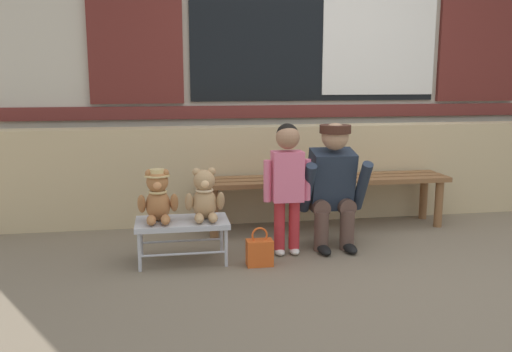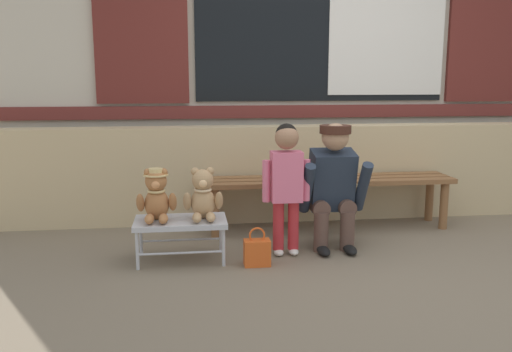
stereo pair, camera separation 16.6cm
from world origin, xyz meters
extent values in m
plane|color=#756651|center=(0.00, 0.00, 0.00)|extent=(60.00, 60.00, 0.00)
cube|color=tan|center=(0.00, 1.43, 0.42)|extent=(6.86, 0.25, 0.85)
cube|color=beige|center=(0.00, 1.95, 1.76)|extent=(7.00, 0.20, 3.53)
cube|color=maroon|center=(0.00, 1.83, 0.95)|extent=(6.44, 0.04, 0.12)
cube|color=black|center=(0.00, 1.84, 1.75)|extent=(2.40, 0.03, 1.40)
cube|color=silver|center=(0.63, 1.82, 1.75)|extent=(1.14, 0.02, 1.29)
cube|color=maroon|center=(-1.68, 1.83, 1.75)|extent=(0.84, 0.05, 1.43)
cube|color=maroon|center=(1.68, 1.83, 1.75)|extent=(0.84, 0.05, 1.43)
cube|color=brown|center=(-0.11, 0.92, 0.42)|extent=(2.10, 0.11, 0.04)
cube|color=brown|center=(-0.11, 1.06, 0.42)|extent=(2.10, 0.11, 0.04)
cube|color=brown|center=(-0.11, 1.20, 0.42)|extent=(2.10, 0.11, 0.04)
cylinder|color=brown|center=(-1.08, 0.92, 0.20)|extent=(0.07, 0.07, 0.40)
cylinder|color=brown|center=(-1.08, 1.20, 0.20)|extent=(0.07, 0.07, 0.40)
cylinder|color=brown|center=(0.86, 0.92, 0.20)|extent=(0.07, 0.07, 0.40)
cylinder|color=brown|center=(0.86, 1.20, 0.20)|extent=(0.07, 0.07, 0.40)
cube|color=#BCBCC1|center=(-1.35, 0.38, 0.28)|extent=(0.64, 0.36, 0.04)
cylinder|color=#BCBCC1|center=(-1.64, 0.23, 0.13)|extent=(0.02, 0.02, 0.26)
cylinder|color=#BCBCC1|center=(-1.64, 0.53, 0.13)|extent=(0.02, 0.02, 0.26)
cylinder|color=#BCBCC1|center=(-1.06, 0.23, 0.13)|extent=(0.02, 0.02, 0.26)
cylinder|color=#BCBCC1|center=(-1.06, 0.53, 0.13)|extent=(0.02, 0.02, 0.26)
cylinder|color=#BCBCC1|center=(-1.35, 0.23, 0.10)|extent=(0.58, 0.02, 0.02)
cylinder|color=#BCBCC1|center=(-1.35, 0.53, 0.10)|extent=(0.58, 0.02, 0.02)
ellipsoid|color=#A86B3D|center=(-1.51, 0.40, 0.41)|extent=(0.17, 0.14, 0.22)
sphere|color=#A86B3D|center=(-1.51, 0.39, 0.58)|extent=(0.15, 0.15, 0.15)
sphere|color=#E1955B|center=(-1.51, 0.33, 0.56)|extent=(0.06, 0.06, 0.06)
sphere|color=#A86B3D|center=(-1.56, 0.40, 0.63)|extent=(0.06, 0.06, 0.06)
ellipsoid|color=#A86B3D|center=(-1.62, 0.37, 0.43)|extent=(0.06, 0.11, 0.16)
ellipsoid|color=#A86B3D|center=(-1.56, 0.28, 0.33)|extent=(0.06, 0.15, 0.06)
sphere|color=#A86B3D|center=(-1.46, 0.40, 0.63)|extent=(0.06, 0.06, 0.06)
ellipsoid|color=#A86B3D|center=(-1.40, 0.37, 0.43)|extent=(0.06, 0.11, 0.16)
ellipsoid|color=#A86B3D|center=(-1.46, 0.28, 0.33)|extent=(0.06, 0.15, 0.06)
torus|color=#D6B775|center=(-1.51, 0.39, 0.51)|extent=(0.13, 0.13, 0.02)
cylinder|color=#D6B775|center=(-1.51, 0.39, 0.62)|extent=(0.17, 0.17, 0.01)
cylinder|color=#D6B775|center=(-1.51, 0.39, 0.64)|extent=(0.10, 0.10, 0.04)
ellipsoid|color=tan|center=(-1.19, 0.40, 0.41)|extent=(0.17, 0.14, 0.22)
sphere|color=tan|center=(-1.19, 0.39, 0.58)|extent=(0.15, 0.15, 0.15)
sphere|color=#F4C188|center=(-1.19, 0.33, 0.56)|extent=(0.06, 0.06, 0.06)
sphere|color=tan|center=(-1.24, 0.40, 0.63)|extent=(0.06, 0.06, 0.06)
ellipsoid|color=tan|center=(-1.30, 0.37, 0.43)|extent=(0.06, 0.11, 0.16)
ellipsoid|color=tan|center=(-1.24, 0.28, 0.33)|extent=(0.06, 0.15, 0.06)
sphere|color=tan|center=(-1.14, 0.40, 0.63)|extent=(0.06, 0.06, 0.06)
ellipsoid|color=tan|center=(-1.08, 0.37, 0.43)|extent=(0.06, 0.11, 0.16)
ellipsoid|color=tan|center=(-1.14, 0.28, 0.33)|extent=(0.06, 0.15, 0.06)
torus|color=beige|center=(-1.19, 0.39, 0.51)|extent=(0.13, 0.13, 0.02)
cylinder|color=#B7282D|center=(-0.65, 0.42, 0.22)|extent=(0.08, 0.08, 0.36)
ellipsoid|color=silver|center=(-0.65, 0.40, 0.03)|extent=(0.07, 0.12, 0.05)
cylinder|color=#B7282D|center=(-0.54, 0.42, 0.22)|extent=(0.08, 0.08, 0.36)
ellipsoid|color=silver|center=(-0.54, 0.40, 0.03)|extent=(0.07, 0.12, 0.05)
cube|color=#E56B89|center=(-0.59, 0.42, 0.58)|extent=(0.22, 0.15, 0.36)
cylinder|color=#E56B89|center=(-0.74, 0.42, 0.55)|extent=(0.06, 0.06, 0.30)
cylinder|color=#E56B89|center=(-0.45, 0.42, 0.55)|extent=(0.06, 0.06, 0.30)
sphere|color=#9E7051|center=(-0.59, 0.42, 0.86)|extent=(0.17, 0.17, 0.17)
sphere|color=black|center=(-0.59, 0.43, 0.88)|extent=(0.16, 0.16, 0.16)
cylinder|color=brown|center=(-0.32, 0.46, 0.15)|extent=(0.11, 0.11, 0.30)
cylinder|color=brown|center=(-0.32, 0.60, 0.32)|extent=(0.13, 0.32, 0.13)
ellipsoid|color=black|center=(-0.32, 0.38, 0.03)|extent=(0.09, 0.20, 0.06)
cylinder|color=brown|center=(-0.12, 0.46, 0.15)|extent=(0.11, 0.11, 0.30)
cylinder|color=brown|center=(-0.12, 0.60, 0.32)|extent=(0.13, 0.32, 0.13)
ellipsoid|color=black|center=(-0.12, 0.38, 0.03)|extent=(0.09, 0.20, 0.06)
cube|color=#232D3D|center=(-0.22, 0.57, 0.52)|extent=(0.32, 0.30, 0.47)
cylinder|color=#232D3D|center=(-0.43, 0.47, 0.48)|extent=(0.08, 0.28, 0.40)
cylinder|color=#232D3D|center=(-0.01, 0.47, 0.48)|extent=(0.08, 0.28, 0.40)
sphere|color=tan|center=(-0.22, 0.50, 0.85)|extent=(0.20, 0.20, 0.20)
cylinder|color=#422319|center=(-0.22, 0.50, 0.91)|extent=(0.23, 0.23, 0.06)
cube|color=brown|center=(-0.03, 0.66, 0.38)|extent=(0.10, 0.22, 0.16)
cube|color=#DB561E|center=(-0.83, 0.21, 0.09)|extent=(0.18, 0.11, 0.18)
torus|color=#DB561E|center=(-0.83, 0.21, 0.22)|extent=(0.11, 0.01, 0.11)
camera|label=1|loc=(-1.46, -3.33, 1.29)|focal=38.35mm
camera|label=2|loc=(-1.30, -3.35, 1.29)|focal=38.35mm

